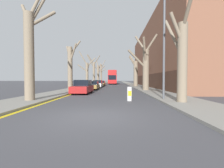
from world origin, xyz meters
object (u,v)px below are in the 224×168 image
street_tree_right_1 (145,66)px  street_tree_right_2 (135,72)px  street_tree_left_1 (70,67)px  parked_car_1 (92,86)px  street_tree_left_5 (101,73)px  parked_car_3 (101,83)px  street_tree_left_4 (98,74)px  traffic_bollard (129,94)px  street_tree_left_3 (94,71)px  street_tree_right_0 (182,56)px  lamp_post (163,33)px  parked_car_0 (83,87)px  parked_car_2 (98,84)px  street_tree_left_2 (87,73)px  street_tree_left_0 (30,49)px  double_decker_bus (113,77)px

street_tree_right_1 → street_tree_right_2: bearing=89.4°
street_tree_left_1 → parked_car_1: street_tree_left_1 is taller
street_tree_left_5 → parked_car_3: 22.65m
street_tree_left_1 → street_tree_left_4: size_ratio=0.86×
parked_car_3 → traffic_bollard: 24.34m
street_tree_left_5 → street_tree_left_3: bearing=-89.8°
street_tree_left_3 → street_tree_right_0: (10.06, -28.78, -0.62)m
street_tree_right_1 → lamp_post: bearing=-92.9°
street_tree_left_1 → lamp_post: (9.31, -7.98, 1.76)m
street_tree_left_4 → street_tree_right_0: size_ratio=1.05×
street_tree_right_1 → street_tree_right_2: 11.76m
street_tree_left_1 → parked_car_1: size_ratio=1.66×
street_tree_left_4 → lamp_post: bearing=-75.8°
street_tree_right_0 → parked_car_0: (-7.83, 6.86, -2.29)m
street_tree_right_2 → parked_car_2: street_tree_right_2 is taller
parked_car_2 → street_tree_right_1: bearing=-48.9°
street_tree_left_1 → lamp_post: bearing=-40.6°
street_tree_left_1 → street_tree_right_2: size_ratio=0.99×
parked_car_1 → street_tree_left_3: bearing=98.1°
street_tree_right_0 → parked_car_0: size_ratio=1.71×
street_tree_left_4 → parked_car_2: street_tree_left_4 is taller
street_tree_right_1 → street_tree_right_2: size_ratio=1.18×
street_tree_left_3 → parked_car_0: 22.22m
street_tree_left_2 → parked_car_3: (2.16, 5.39, -2.24)m
street_tree_left_0 → lamp_post: lamp_post is taller
street_tree_left_3 → lamp_post: bearing=-71.1°
street_tree_right_0 → street_tree_left_5: bearing=102.1°
street_tree_left_4 → street_tree_right_2: bearing=-58.1°
street_tree_left_1 → street_tree_left_4: (-0.05, 29.12, 0.24)m
street_tree_left_5 → lamp_post: 46.79m
traffic_bollard → parked_car_2: bearing=104.3°
street_tree_left_4 → street_tree_left_2: bearing=-89.7°
street_tree_right_1 → street_tree_left_4: bearing=109.5°
parked_car_0 → traffic_bollard: parked_car_0 is taller
street_tree_right_2 → traffic_bollard: size_ratio=6.80×
street_tree_right_0 → lamp_post: (-0.73, 1.53, 1.94)m
street_tree_left_3 → street_tree_right_1: (9.81, -17.89, -0.20)m
street_tree_left_1 → parked_car_2: (2.21, 10.06, -2.50)m
street_tree_left_5 → street_tree_right_0: bearing=-77.9°
street_tree_left_3 → street_tree_left_4: bearing=90.2°
double_decker_bus → parked_car_2: (-2.37, -20.21, -1.81)m
double_decker_bus → parked_car_2: double_decker_bus is taller
street_tree_left_3 → street_tree_left_0: bearing=-90.0°
double_decker_bus → lamp_post: 38.63m
street_tree_left_5 → parked_car_0: bearing=-86.8°
street_tree_right_0 → street_tree_left_3: bearing=109.3°
parked_car_1 → lamp_post: size_ratio=0.46×
parked_car_0 → parked_car_3: parked_car_0 is taller
street_tree_right_0 → double_decker_bus: size_ratio=0.68×
double_decker_bus → parked_car_3: bearing=-99.1°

